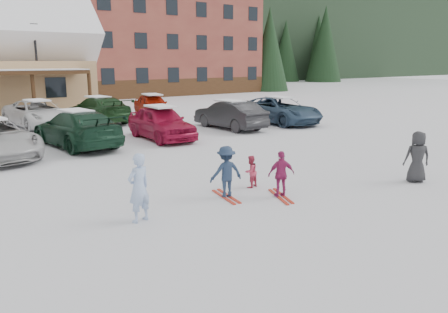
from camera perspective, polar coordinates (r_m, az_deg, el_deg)
ground at (r=11.50m, az=1.76°, el=-5.93°), size 160.00×160.00×0.00m
alpine_hotel at (r=51.35m, az=-12.65°, el=17.72°), size 31.48×14.01×21.48m
lamp_post at (r=33.28m, az=-23.24°, el=11.11°), size 0.50×0.25×6.07m
conifer_1 at (r=54.82m, az=5.97°, el=15.10°), size 4.84×4.84×11.22m
conifer_3 at (r=54.12m, az=-23.39°, el=13.00°), size 3.96×3.96×9.18m
conifer_4 at (r=68.18m, az=0.36°, el=14.86°), size 5.06×5.06×11.73m
adult_skier at (r=10.09m, az=-11.07°, el=-4.04°), size 0.66×0.52×1.60m
toddler_red at (r=12.68m, az=3.49°, el=-1.98°), size 0.53×0.45×0.94m
child_navy at (r=11.69m, az=0.27°, el=-2.02°), size 0.99×0.69×1.41m
skis_child_navy at (r=11.88m, az=0.27°, el=-5.24°), size 0.47×1.41×0.03m
child_magenta at (r=11.83m, az=7.50°, el=-2.31°), size 0.80×0.57×1.27m
skis_child_magenta at (r=12.00m, az=7.41°, el=-5.17°), size 0.72×1.37×0.03m
bystander_dark at (r=14.40m, az=23.92°, el=-0.03°), size 0.91×0.85×1.56m
parked_car_3 at (r=19.70m, az=-18.66°, el=3.47°), size 2.73×5.58×1.56m
parked_car_4 at (r=20.71m, az=-8.22°, el=4.39°), size 2.06×4.65×1.55m
parked_car_5 at (r=23.70m, az=0.78°, el=5.48°), size 1.76×4.68×1.52m
parked_car_6 at (r=26.05m, az=7.31°, el=6.02°), size 2.70×5.58×1.53m
parked_car_10 at (r=26.57m, az=-23.12°, el=5.20°), size 3.09×5.60×1.49m
parked_car_11 at (r=27.12m, az=-16.05°, el=5.90°), size 2.62×5.50×1.55m
parked_car_12 at (r=29.68m, az=-9.31°, el=6.64°), size 2.39×4.46×1.44m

